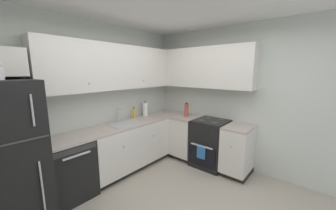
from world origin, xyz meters
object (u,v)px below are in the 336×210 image
object	(u,v)px
dishwasher	(69,169)
paper_towel_roll	(145,109)
refrigerator	(0,160)
oil_bottle	(186,110)
oven_range	(210,143)
soap_bottle	(134,113)

from	to	relation	value
dishwasher	paper_towel_roll	size ratio (longest dim) A/B	2.53
refrigerator	dishwasher	size ratio (longest dim) A/B	2.03
oil_bottle	paper_towel_roll	bearing A→B (deg)	125.41
refrigerator	oven_range	xyz separation A→B (m)	(2.91, -1.03, -0.41)
dishwasher	oven_range	size ratio (longest dim) A/B	0.82
soap_bottle	paper_towel_roll	xyz separation A→B (m)	(0.29, -0.02, 0.04)
paper_towel_roll	oil_bottle	bearing A→B (deg)	-54.59
dishwasher	paper_towel_roll	bearing A→B (deg)	5.48
refrigerator	oven_range	bearing A→B (deg)	-19.52
oil_bottle	soap_bottle	bearing A→B (deg)	137.37
refrigerator	paper_towel_roll	xyz separation A→B (m)	(2.39, 0.24, 0.16)
oven_range	soap_bottle	xyz separation A→B (m)	(-0.80, 1.29, 0.54)
oven_range	oil_bottle	xyz separation A→B (m)	(-0.02, 0.56, 0.57)
oven_range	oil_bottle	world-z (taller)	oil_bottle
dishwasher	oil_bottle	bearing A→B (deg)	-14.02
oven_range	soap_bottle	size ratio (longest dim) A/B	4.52
dishwasher	soap_bottle	world-z (taller)	soap_bottle
paper_towel_roll	oil_bottle	distance (m)	0.86
paper_towel_roll	oil_bottle	world-z (taller)	paper_towel_roll
paper_towel_roll	dishwasher	bearing A→B (deg)	-174.52
soap_bottle	refrigerator	bearing A→B (deg)	-173.03
dishwasher	oven_range	bearing A→B (deg)	-26.77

